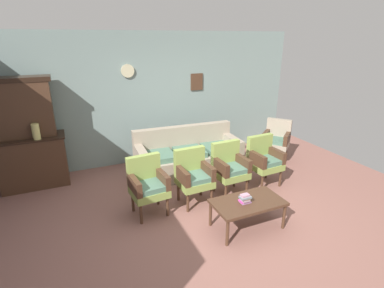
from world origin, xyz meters
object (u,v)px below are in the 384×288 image
object	(u,v)px
side_cabinet	(34,162)
book_stack_on_table	(245,199)
armchair_near_couch_end	(148,183)
vase_on_cabinet	(36,132)
armchair_row_middle	(193,174)
wingback_chair_by_fireplace	(277,139)
armchair_near_cabinet	(264,159)
floral_couch	(188,157)
armchair_by_doorway	(230,166)
coffee_table	(248,204)

from	to	relation	value
side_cabinet	book_stack_on_table	xyz separation A→B (m)	(2.75, -2.65, 0.02)
armchair_near_couch_end	vase_on_cabinet	bearing A→B (deg)	134.54
armchair_row_middle	wingback_chair_by_fireplace	size ratio (longest dim) A/B	1.00
wingback_chair_by_fireplace	armchair_near_cabinet	bearing A→B (deg)	-139.24
floral_couch	armchair_by_doorway	distance (m)	1.11
side_cabinet	armchair_near_couch_end	bearing A→B (deg)	-46.03
armchair_row_middle	coffee_table	bearing A→B (deg)	-66.07
vase_on_cabinet	book_stack_on_table	size ratio (longest dim) A/B	1.70
armchair_near_couch_end	armchair_near_cabinet	world-z (taller)	same
book_stack_on_table	wingback_chair_by_fireplace	bearing A→B (deg)	42.26
book_stack_on_table	armchair_near_couch_end	bearing A→B (deg)	139.28
floral_couch	armchair_near_couch_end	world-z (taller)	same
side_cabinet	vase_on_cabinet	bearing A→B (deg)	-51.42
armchair_by_doorway	armchair_near_cabinet	xyz separation A→B (m)	(0.75, 0.04, 0.00)
wingback_chair_by_fireplace	coffee_table	distance (m)	2.68
vase_on_cabinet	floral_couch	distance (m)	2.75
armchair_by_doorway	wingback_chair_by_fireplace	world-z (taller)	same
vase_on_cabinet	coffee_table	bearing A→B (deg)	-42.61
armchair_row_middle	armchair_by_doorway	distance (m)	0.69
book_stack_on_table	armchair_row_middle	bearing A→B (deg)	110.16
armchair_near_couch_end	armchair_by_doorway	world-z (taller)	same
armchair_near_couch_end	armchair_row_middle	xyz separation A→B (m)	(0.76, 0.00, 0.00)
armchair_row_middle	armchair_by_doorway	xyz separation A→B (m)	(0.69, 0.04, 0.00)
armchair_row_middle	side_cabinet	bearing A→B (deg)	144.72
floral_couch	book_stack_on_table	distance (m)	2.04
armchair_near_cabinet	book_stack_on_table	size ratio (longest dim) A/B	5.57
armchair_row_middle	armchair_near_cabinet	xyz separation A→B (m)	(1.44, 0.08, 0.00)
vase_on_cabinet	armchair_row_middle	bearing A→B (deg)	-33.94
book_stack_on_table	coffee_table	bearing A→B (deg)	15.36
side_cabinet	armchair_row_middle	world-z (taller)	side_cabinet
wingback_chair_by_fireplace	book_stack_on_table	bearing A→B (deg)	-137.74
vase_on_cabinet	armchair_row_middle	xyz separation A→B (m)	(2.25, -1.52, -0.57)
armchair_by_doorway	book_stack_on_table	size ratio (longest dim) A/B	5.57
vase_on_cabinet	armchair_near_couch_end	world-z (taller)	vase_on_cabinet
side_cabinet	armchair_by_doorway	distance (m)	3.51
vase_on_cabinet	book_stack_on_table	world-z (taller)	vase_on_cabinet
armchair_near_cabinet	coffee_table	distance (m)	1.45
armchair_by_doorway	book_stack_on_table	world-z (taller)	armchair_by_doorway
side_cabinet	vase_on_cabinet	xyz separation A→B (m)	(0.14, -0.18, 0.60)
book_stack_on_table	armchair_near_cabinet	bearing A→B (deg)	43.50
armchair_near_cabinet	wingback_chair_by_fireplace	distance (m)	1.24
vase_on_cabinet	wingback_chair_by_fireplace	distance (m)	4.71
armchair_row_middle	floral_couch	bearing A→B (deg)	71.54
floral_couch	armchair_row_middle	xyz separation A→B (m)	(-0.36, -1.08, 0.17)
side_cabinet	armchair_by_doorway	xyz separation A→B (m)	(3.09, -1.66, 0.03)
armchair_near_couch_end	armchair_by_doorway	xyz separation A→B (m)	(1.45, 0.04, 0.00)
side_cabinet	coffee_table	distance (m)	3.85
side_cabinet	coffee_table	bearing A→B (deg)	-43.13
armchair_row_middle	armchair_near_cabinet	bearing A→B (deg)	2.98
wingback_chair_by_fireplace	armchair_row_middle	bearing A→B (deg)	-159.64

